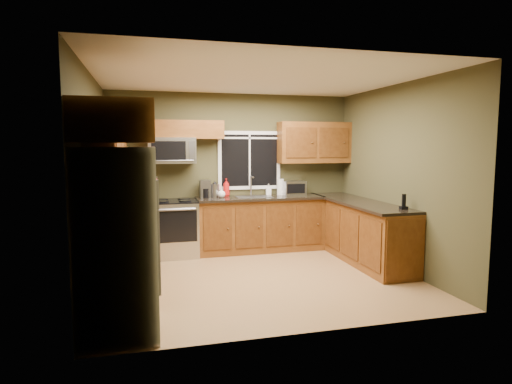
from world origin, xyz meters
name	(u,v)px	position (x,y,z in m)	size (l,w,h in m)	color
floor	(259,278)	(0.00, 0.00, 0.00)	(4.20, 4.20, 0.00)	olive
ceiling	(259,77)	(0.00, 0.00, 2.70)	(4.20, 4.20, 0.00)	white
back_wall	(233,172)	(0.00, 1.80, 1.35)	(4.20, 4.20, 0.00)	#3B391F
front_wall	(308,195)	(0.00, -1.80, 1.35)	(4.20, 4.20, 0.00)	#3B391F
left_wall	(93,184)	(-2.10, 0.00, 1.35)	(3.60, 3.60, 0.00)	#3B391F
right_wall	(397,177)	(2.10, 0.00, 1.35)	(3.60, 3.60, 0.00)	#3B391F
window	(250,160)	(0.30, 1.78, 1.55)	(1.12, 0.03, 1.02)	white
base_cabinets_left	(123,245)	(-1.80, 0.48, 0.45)	(0.60, 2.65, 0.90)	brown
countertop_left	(124,211)	(-1.78, 0.48, 0.92)	(0.65, 2.65, 0.04)	black
base_cabinets_back	(260,225)	(0.42, 1.50, 0.45)	(2.17, 0.60, 0.90)	brown
countertop_back	(260,198)	(0.42, 1.48, 0.92)	(2.17, 0.65, 0.04)	black
base_cabinets_peninsula	(359,231)	(1.80, 0.54, 0.45)	(0.60, 2.52, 0.90)	brown
countertop_peninsula	(358,202)	(1.78, 0.55, 0.92)	(0.65, 2.50, 0.04)	black
upper_cabinets_left	(109,142)	(-1.94, 0.48, 1.86)	(0.33, 2.65, 0.72)	brown
upper_cabinets_back_left	(184,130)	(-0.85, 1.64, 2.07)	(1.30, 0.33, 0.30)	brown
upper_cabinets_back_right	(314,143)	(1.45, 1.64, 1.86)	(1.30, 0.33, 0.72)	brown
upper_cabinet_over_fridge	(114,122)	(-1.74, -1.30, 2.03)	(0.72, 0.90, 0.38)	brown
refrigerator	(119,241)	(-1.74, -1.30, 0.90)	(0.74, 0.90, 1.80)	#B7B7BC
range	(174,228)	(-1.05, 1.47, 0.47)	(0.76, 0.69, 0.94)	#B7B7BC
microwave	(172,150)	(-1.05, 1.61, 1.73)	(0.76, 0.41, 0.42)	#B7B7BC
sink	(254,196)	(0.30, 1.49, 0.95)	(0.60, 0.42, 0.36)	slate
toaster_oven	(293,188)	(1.06, 1.62, 1.06)	(0.42, 0.33, 0.25)	#B7B7BC
coffee_maker	(205,189)	(-0.51, 1.60, 1.08)	(0.18, 0.24, 0.29)	slate
kettle	(215,190)	(-0.35, 1.62, 1.07)	(0.18, 0.18, 0.27)	#B7B7BC
paper_towel_roll	(280,187)	(0.84, 1.68, 1.08)	(0.14, 0.14, 0.31)	white
soap_bottle_a	(226,187)	(-0.13, 1.70, 1.09)	(0.12, 0.12, 0.30)	red
soap_bottle_b	(269,189)	(0.63, 1.70, 1.04)	(0.09, 0.09, 0.20)	white
soap_bottle_c	(221,193)	(-0.25, 1.52, 1.02)	(0.13, 0.13, 0.17)	white
cordless_phone	(404,205)	(1.96, -0.40, 1.00)	(0.11, 0.11, 0.21)	black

